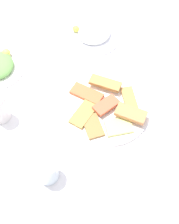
% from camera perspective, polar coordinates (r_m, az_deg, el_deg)
% --- Properties ---
extents(ground_plane, '(6.00, 6.00, 0.00)m').
position_cam_1_polar(ground_plane, '(1.84, -1.46, -13.98)').
color(ground_plane, '#B5AFAF').
extents(dining_table, '(1.10, 0.79, 0.75)m').
position_cam_1_polar(dining_table, '(1.23, -2.11, -3.82)').
color(dining_table, white).
rests_on(dining_table, ground_plane).
extents(pide_platter, '(0.32, 0.32, 0.05)m').
position_cam_1_polar(pide_platter, '(1.17, 3.23, 0.74)').
color(pide_platter, white).
rests_on(pide_platter, dining_table).
extents(salad_plate_rice, '(0.23, 0.23, 0.06)m').
position_cam_1_polar(salad_plate_rice, '(1.42, 0.83, 14.07)').
color(salad_plate_rice, white).
rests_on(salad_plate_rice, dining_table).
extents(drinking_glass, '(0.07, 0.07, 0.09)m').
position_cam_1_polar(drinking_glass, '(1.02, -7.83, -10.44)').
color(drinking_glass, silver).
rests_on(drinking_glass, dining_table).
extents(paper_napkin, '(0.14, 0.14, 0.00)m').
position_cam_1_polar(paper_napkin, '(1.04, 8.74, -15.73)').
color(paper_napkin, white).
rests_on(paper_napkin, dining_table).
extents(fork, '(0.18, 0.03, 0.00)m').
position_cam_1_polar(fork, '(1.04, 9.71, -15.33)').
color(fork, silver).
rests_on(fork, paper_napkin).
extents(spoon, '(0.17, 0.02, 0.00)m').
position_cam_1_polar(spoon, '(1.03, 7.82, -16.00)').
color(spoon, silver).
rests_on(spoon, paper_napkin).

